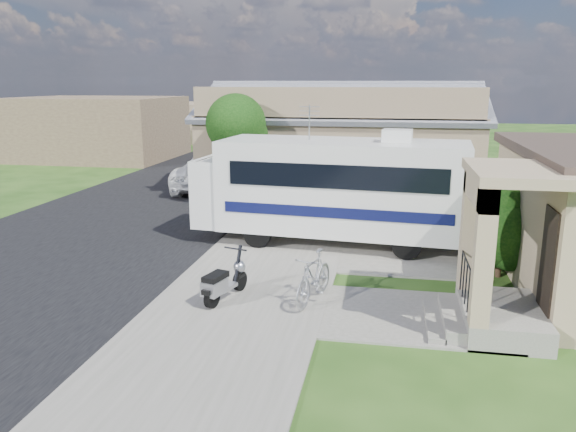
% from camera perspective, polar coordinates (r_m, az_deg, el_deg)
% --- Properties ---
extents(ground, '(120.00, 120.00, 0.00)m').
position_cam_1_polar(ground, '(13.88, 0.16, -7.70)').
color(ground, '#1D3D10').
extents(street_slab, '(9.00, 80.00, 0.02)m').
position_cam_1_polar(street_slab, '(25.26, -12.64, 1.75)').
color(street_slab, black).
rests_on(street_slab, ground).
extents(sidewalk_slab, '(4.00, 80.00, 0.06)m').
position_cam_1_polar(sidewalk_slab, '(23.51, 2.12, 1.25)').
color(sidewalk_slab, slate).
rests_on(sidewalk_slab, ground).
extents(driveway_slab, '(7.00, 6.00, 0.05)m').
position_cam_1_polar(driveway_slab, '(17.96, 7.46, -2.76)').
color(driveway_slab, slate).
rests_on(driveway_slab, ground).
extents(walk_slab, '(4.00, 3.00, 0.05)m').
position_cam_1_polar(walk_slab, '(12.78, 12.89, -9.89)').
color(walk_slab, slate).
rests_on(walk_slab, ground).
extents(warehouse, '(12.50, 8.40, 5.04)m').
position_cam_1_polar(warehouse, '(26.97, 5.51, 7.01)').
color(warehouse, '#806D50').
rests_on(warehouse, ground).
extents(distant_bldg_far, '(10.00, 8.00, 4.00)m').
position_cam_1_polar(distant_bldg_far, '(39.85, -18.78, 8.47)').
color(distant_bldg_far, brown).
rests_on(distant_bldg_far, ground).
extents(distant_bldg_near, '(8.00, 7.00, 3.20)m').
position_cam_1_polar(distant_bldg_near, '(49.95, -9.99, 9.41)').
color(distant_bldg_near, '#806D50').
rests_on(distant_bldg_near, ground).
extents(street_tree_a, '(2.44, 2.40, 4.58)m').
position_cam_1_polar(street_tree_a, '(22.67, -5.02, 8.98)').
color(street_tree_a, '#312015').
rests_on(street_tree_a, ground).
extents(street_tree_b, '(2.44, 2.40, 4.73)m').
position_cam_1_polar(street_tree_b, '(32.39, -0.26, 10.65)').
color(street_tree_b, '#312015').
rests_on(street_tree_b, ground).
extents(street_tree_c, '(2.44, 2.40, 4.42)m').
position_cam_1_polar(street_tree_c, '(41.27, 2.10, 10.86)').
color(street_tree_c, '#312015').
rests_on(street_tree_c, ground).
extents(motorhome, '(8.54, 3.31, 4.28)m').
position_cam_1_polar(motorhome, '(17.54, 4.52, 3.01)').
color(motorhome, silver).
rests_on(motorhome, ground).
extents(shrub, '(2.10, 2.00, 2.58)m').
position_cam_1_polar(shrub, '(15.62, 21.08, -1.14)').
color(shrub, '#312015').
rests_on(shrub, ground).
extents(scooter, '(0.81, 1.71, 1.14)m').
position_cam_1_polar(scooter, '(13.13, -6.59, -6.71)').
color(scooter, black).
rests_on(scooter, ground).
extents(bicycle, '(1.03, 2.03, 1.17)m').
position_cam_1_polar(bicycle, '(12.99, 2.64, -6.48)').
color(bicycle, '#9B9CA3').
rests_on(bicycle, ground).
extents(pickup_truck, '(3.19, 6.23, 1.68)m').
position_cam_1_polar(pickup_truck, '(26.98, -7.53, 4.50)').
color(pickup_truck, white).
rests_on(pickup_truck, ground).
extents(van, '(3.37, 6.49, 1.80)m').
position_cam_1_polar(van, '(33.62, -4.58, 6.44)').
color(van, white).
rests_on(van, ground).
extents(garden_hose, '(0.44, 0.44, 0.20)m').
position_cam_1_polar(garden_hose, '(13.55, 16.00, -8.36)').
color(garden_hose, '#14671E').
rests_on(garden_hose, ground).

